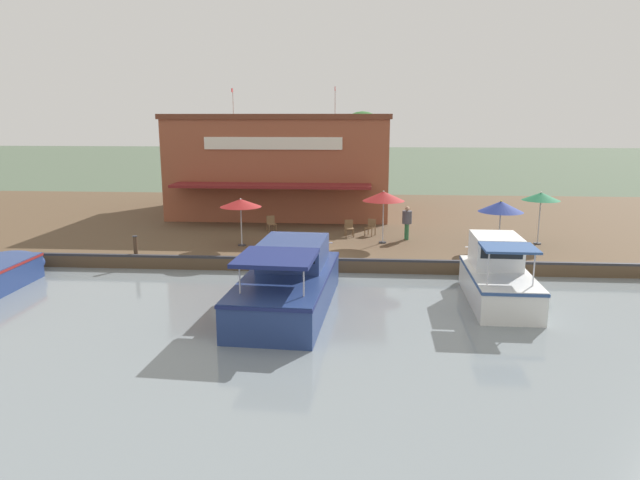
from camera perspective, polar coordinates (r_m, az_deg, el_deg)
ground_plane at (r=24.79m, az=-1.47°, el=-3.40°), size 220.00×220.00×0.00m
quay_deck at (r=35.42m, az=0.30°, el=1.82°), size 22.00×56.00×0.60m
quay_edge_fender at (r=24.72m, az=-1.46°, el=-1.89°), size 0.20×50.40×0.10m
waterfront_restaurant at (r=37.79m, az=-3.57°, el=7.69°), size 11.49×13.48×7.98m
patio_umbrella_near_quay_edge at (r=27.36m, az=-7.94°, el=3.68°), size 1.97×1.97×2.31m
patio_umbrella_far_corner at (r=27.59m, az=17.65°, el=3.20°), size 2.06×2.06×2.32m
patio_umbrella_back_row at (r=29.41m, az=21.24°, el=4.06°), size 1.79×1.79×2.57m
patio_umbrella_mid_patio_left at (r=27.83m, az=6.38°, el=4.37°), size 2.04×2.04×2.59m
cafe_chair_facing_river at (r=29.57m, az=2.93°, el=1.28°), size 0.51×0.51×0.85m
cafe_chair_back_row_seat at (r=29.89m, az=5.09°, el=1.36°), size 0.59×0.59×0.85m
cafe_chair_beside_entrance at (r=30.92m, az=-4.90°, el=1.72°), size 0.59×0.59×0.85m
person_mid_patio at (r=28.98m, az=8.70°, el=2.10°), size 0.48×0.48×1.69m
motorboat_nearest_quay at (r=20.64m, az=-2.84°, el=-3.92°), size 8.50×3.31×2.33m
motorboat_mid_row at (r=22.10m, az=17.14°, el=-3.42°), size 5.90×2.24×2.34m
mooring_post at (r=26.72m, az=-17.98°, el=-0.52°), size 0.22×0.22×0.90m
tree_downstream_bank at (r=42.51m, az=-9.46°, el=9.61°), size 3.61×3.44×6.12m
tree_behind_restaurant at (r=42.72m, az=4.05°, el=10.17°), size 3.75×3.57×6.51m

